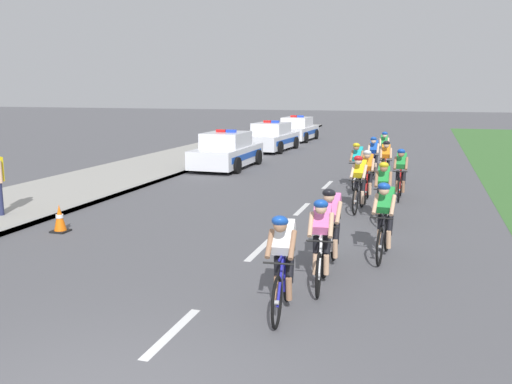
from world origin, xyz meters
TOP-DOWN VIEW (x-y plane):
  - sidewalk_slab at (-7.71, 14.00)m, footprint 3.97×60.00m
  - kerb_edge at (-5.80, 14.00)m, footprint 0.16×60.00m
  - lane_markings_centre at (0.00, 5.94)m, footprint 0.14×17.60m
  - cyclist_lead at (1.25, 2.99)m, footprint 0.44×1.72m
  - cyclist_second at (1.57, 4.24)m, footprint 0.45×1.72m
  - cyclist_third at (1.56, 5.20)m, footprint 0.42×1.72m
  - cyclist_fourth at (2.44, 6.11)m, footprint 0.44×1.72m
  - cyclist_fifth at (2.19, 9.05)m, footprint 0.42×1.72m
  - cyclist_sixth at (1.49, 10.13)m, footprint 0.44×1.72m
  - cyclist_seventh at (2.46, 12.14)m, footprint 0.42×1.72m
  - cyclist_eighth at (1.56, 11.51)m, footprint 0.42×1.72m
  - cyclist_ninth at (1.03, 13.50)m, footprint 0.43×1.72m
  - cyclist_tenth at (1.32, 15.99)m, footprint 0.42×1.72m
  - cyclist_eleventh at (1.51, 18.57)m, footprint 0.45×1.72m
  - cyclist_twelfth at (1.85, 14.56)m, footprint 0.44×1.72m
  - police_car_nearest at (-4.67, 16.74)m, footprint 2.02×4.41m
  - police_car_second at (-4.67, 23.59)m, footprint 2.21×4.50m
  - police_car_third at (-4.67, 29.59)m, footprint 2.12×4.46m
  - traffic_cone_mid at (-4.74, 5.95)m, footprint 0.36×0.36m

SIDE VIEW (x-z plane):
  - lane_markings_centre at x=0.00m, z-range 0.00..0.01m
  - sidewalk_slab at x=-7.71m, z-range 0.00..0.12m
  - kerb_edge at x=-5.80m, z-range 0.00..0.13m
  - traffic_cone_mid at x=-4.74m, z-range -0.01..0.63m
  - police_car_nearest at x=-4.67m, z-range -0.12..1.48m
  - police_car_second at x=-4.67m, z-range -0.12..1.48m
  - police_car_third at x=-4.67m, z-range -0.12..1.48m
  - cyclist_lead at x=1.25m, z-range 0.00..1.57m
  - cyclist_second at x=1.57m, z-range 0.00..1.57m
  - cyclist_third at x=1.56m, z-range 0.00..1.57m
  - cyclist_fourth at x=2.44m, z-range 0.00..1.57m
  - cyclist_fifth at x=2.19m, z-range 0.00..1.57m
  - cyclist_sixth at x=1.49m, z-range 0.00..1.57m
  - cyclist_seventh at x=2.46m, z-range 0.00..1.57m
  - cyclist_eighth at x=1.56m, z-range 0.00..1.57m
  - cyclist_ninth at x=1.03m, z-range 0.00..1.57m
  - cyclist_tenth at x=1.32m, z-range 0.00..1.57m
  - cyclist_eleventh at x=1.51m, z-range 0.00..1.57m
  - cyclist_twelfth at x=1.85m, z-range 0.00..1.57m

